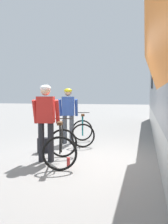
{
  "coord_description": "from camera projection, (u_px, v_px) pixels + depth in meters",
  "views": [
    {
      "loc": [
        1.39,
        -5.06,
        1.49
      ],
      "look_at": [
        -0.32,
        1.16,
        1.05
      ],
      "focal_mm": 35.46,
      "sensor_mm": 36.0,
      "label": 1
    }
  ],
  "objects": [
    {
      "name": "cyclist_far_in_red",
      "position": [
        46.0,
        116.0,
        5.03
      ],
      "size": [
        0.65,
        0.38,
        1.76
      ],
      "color": "#232328",
      "rests_on": "ground"
    },
    {
      "name": "water_bottle_near_the_bikes",
      "position": [
        68.0,
        162.0,
        4.72
      ],
      "size": [
        0.07,
        0.07,
        0.2
      ],
      "primitive_type": "cylinder",
      "color": "red",
      "rests_on": "ground"
    },
    {
      "name": "bicycle_near_teal",
      "position": [
        83.0,
        131.0,
        7.0
      ],
      "size": [
        0.99,
        1.23,
        0.99
      ],
      "color": "black",
      "rests_on": "ground"
    },
    {
      "name": "backpack_on_platform",
      "position": [
        43.0,
        145.0,
        5.9
      ],
      "size": [
        0.32,
        0.25,
        0.4
      ],
      "primitive_type": "cube",
      "rotation": [
        0.0,
        0.0,
        0.28
      ],
      "color": "black",
      "rests_on": "ground"
    },
    {
      "name": "cyclist_near_in_blue",
      "position": [
        68.0,
        111.0,
        7.03
      ],
      "size": [
        0.65,
        0.4,
        1.76
      ],
      "color": "#4C515B",
      "rests_on": "ground"
    },
    {
      "name": "ground_plane",
      "position": [
        84.0,
        159.0,
        5.33
      ],
      "size": [
        80.0,
        80.0,
        0.0
      ],
      "primitive_type": "plane",
      "color": "gray"
    },
    {
      "name": "bicycle_far_black",
      "position": [
        61.0,
        146.0,
        4.93
      ],
      "size": [
        1.0,
        1.23,
        0.99
      ],
      "color": "black",
      "rests_on": "ground"
    }
  ]
}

